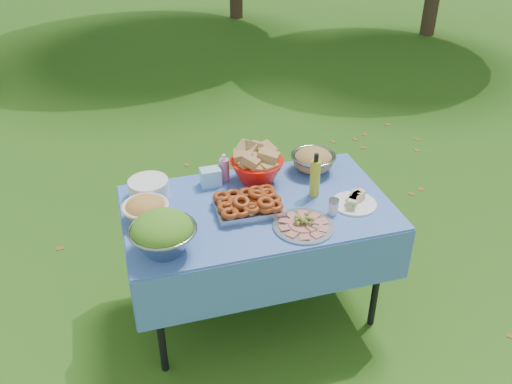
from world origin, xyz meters
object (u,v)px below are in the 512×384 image
picnic_table (257,260)px  pasta_bowl_steel (313,160)px  charcuterie_platter (304,221)px  plate_stack (149,188)px  bread_bowl (257,165)px  oil_bottle (315,175)px  salad_bowl (163,233)px

picnic_table → pasta_bowl_steel: 0.69m
picnic_table → charcuterie_platter: size_ratio=4.54×
picnic_table → plate_stack: plate_stack is taller
picnic_table → bread_bowl: (0.07, 0.26, 0.49)m
pasta_bowl_steel → charcuterie_platter: pasta_bowl_steel is taller
pasta_bowl_steel → charcuterie_platter: (-0.26, -0.54, -0.03)m
charcuterie_platter → oil_bottle: size_ratio=1.22×
picnic_table → oil_bottle: size_ratio=5.54×
picnic_table → bread_bowl: bearing=74.4°
salad_bowl → charcuterie_platter: bearing=0.1°
salad_bowl → bread_bowl: 0.81m
plate_stack → charcuterie_platter: 0.90m
picnic_table → bread_bowl: 0.56m
salad_bowl → pasta_bowl_steel: salad_bowl is taller
plate_stack → charcuterie_platter: bearing=-35.5°
bread_bowl → charcuterie_platter: bearing=-78.8°
picnic_table → plate_stack: bearing=154.3°
salad_bowl → plate_stack: size_ratio=1.44×
oil_bottle → charcuterie_platter: bearing=-120.8°
bread_bowl → oil_bottle: bearing=-42.2°
pasta_bowl_steel → oil_bottle: bearing=-109.7°
picnic_table → salad_bowl: 0.78m
oil_bottle → salad_bowl: bearing=-162.7°
oil_bottle → pasta_bowl_steel: bearing=70.3°
plate_stack → bread_bowl: (0.63, -0.01, 0.05)m
bread_bowl → charcuterie_platter: size_ratio=0.98×
bread_bowl → oil_bottle: size_ratio=1.20×
salad_bowl → pasta_bowl_steel: bearing=29.0°
plate_stack → oil_bottle: oil_bottle is taller
salad_bowl → oil_bottle: 0.93m
picnic_table → charcuterie_platter: 0.52m
charcuterie_platter → picnic_table: bearing=124.6°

